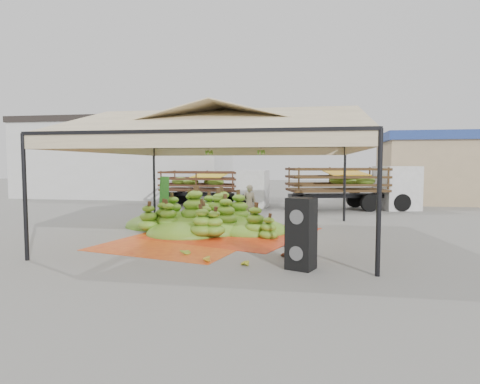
% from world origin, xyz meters
% --- Properties ---
extents(ground, '(90.00, 90.00, 0.00)m').
position_xyz_m(ground, '(0.00, 0.00, 0.00)').
color(ground, slate).
rests_on(ground, ground).
extents(canopy_tent, '(8.10, 8.10, 4.00)m').
position_xyz_m(canopy_tent, '(0.00, 0.00, 3.30)').
color(canopy_tent, black).
rests_on(canopy_tent, ground).
extents(building_white, '(14.30, 6.30, 5.40)m').
position_xyz_m(building_white, '(-10.00, 14.00, 2.71)').
color(building_white, silver).
rests_on(building_white, ground).
extents(building_tan, '(6.30, 5.30, 4.10)m').
position_xyz_m(building_tan, '(10.00, 13.00, 2.07)').
color(building_tan, tan).
rests_on(building_tan, ground).
extents(tarp_left, '(4.67, 4.54, 0.01)m').
position_xyz_m(tarp_left, '(-1.11, -1.46, 0.01)').
color(tarp_left, orange).
rests_on(tarp_left, ground).
extents(tarp_right, '(5.73, 5.87, 0.01)m').
position_xyz_m(tarp_right, '(0.20, 0.51, 0.01)').
color(tarp_right, '#D34213').
rests_on(tarp_right, ground).
extents(banana_heap, '(7.82, 7.27, 1.34)m').
position_xyz_m(banana_heap, '(-0.94, 1.16, 0.67)').
color(banana_heap, '#4F7E1A').
rests_on(banana_heap, ground).
extents(hand_yellow_a, '(0.52, 0.46, 0.20)m').
position_xyz_m(hand_yellow_a, '(0.17, -3.46, 0.10)').
color(hand_yellow_a, gold).
rests_on(hand_yellow_a, ground).
extents(hand_yellow_b, '(0.49, 0.47, 0.18)m').
position_xyz_m(hand_yellow_b, '(1.15, -3.70, 0.09)').
color(hand_yellow_b, '#AEAB22').
rests_on(hand_yellow_b, ground).
extents(hand_red_a, '(0.56, 0.49, 0.23)m').
position_xyz_m(hand_red_a, '(1.96, -1.47, 0.11)').
color(hand_red_a, '#5B2214').
rests_on(hand_red_a, ground).
extents(hand_red_b, '(0.52, 0.45, 0.21)m').
position_xyz_m(hand_red_b, '(1.95, -2.75, 0.11)').
color(hand_red_b, '#552A13').
rests_on(hand_red_b, ground).
extents(hand_green, '(0.49, 0.49, 0.17)m').
position_xyz_m(hand_green, '(-0.50, -2.72, 0.09)').
color(hand_green, '#507D1A').
rests_on(hand_green, ground).
extents(hanging_bunches, '(1.74, 0.24, 0.20)m').
position_xyz_m(hanging_bunches, '(0.51, -1.19, 2.62)').
color(hanging_bunches, '#407E1A').
rests_on(hanging_bunches, ground).
extents(speaker_stack, '(0.71, 0.67, 1.56)m').
position_xyz_m(speaker_stack, '(2.44, -3.70, 0.78)').
color(speaker_stack, black).
rests_on(speaker_stack, ground).
extents(banana_leaves, '(0.96, 1.36, 3.70)m').
position_xyz_m(banana_leaves, '(-2.62, 1.33, 0.00)').
color(banana_leaves, '#1E6A1C').
rests_on(banana_leaves, ground).
extents(vendor, '(0.59, 0.43, 1.49)m').
position_xyz_m(vendor, '(0.32, 2.94, 0.75)').
color(vendor, gray).
rests_on(vendor, ground).
extents(truck_left, '(5.82, 2.24, 1.97)m').
position_xyz_m(truck_left, '(-2.21, 8.72, 1.21)').
color(truck_left, '#452817').
rests_on(truck_left, ground).
extents(truck_right, '(6.68, 3.71, 2.17)m').
position_xyz_m(truck_right, '(4.98, 8.39, 1.34)').
color(truck_right, '#453317').
rests_on(truck_right, ground).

